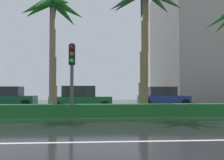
% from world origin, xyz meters
% --- Properties ---
extents(ground_plane, '(90.00, 42.00, 0.10)m').
position_xyz_m(ground_plane, '(0.00, 9.00, -0.05)').
color(ground_plane, black).
extents(palm_tree_centre, '(3.66, 3.75, 6.57)m').
position_xyz_m(palm_tree_centre, '(2.90, 7.88, 5.47)').
color(palm_tree_centre, '#7C6348').
rests_on(palm_tree_centre, median_strip).
extents(palm_tree_centre_right, '(4.29, 4.35, 7.23)m').
position_xyz_m(palm_tree_centre_right, '(7.90, 7.67, 5.91)').
color(palm_tree_centre_right, brown).
rests_on(palm_tree_centre_right, median_strip).
extents(traffic_signal_median_right, '(0.28, 0.43, 3.50)m').
position_xyz_m(traffic_signal_median_right, '(4.09, 6.57, 2.56)').
color(traffic_signal_median_right, '#4C4C47').
rests_on(traffic_signal_median_right, median_strip).
extents(car_in_traffic_second, '(4.30, 2.02, 1.72)m').
position_xyz_m(car_in_traffic_second, '(-2.03, 15.06, 0.83)').
color(car_in_traffic_second, '#195133').
rests_on(car_in_traffic_second, ground_plane).
extents(car_in_traffic_third, '(4.30, 2.02, 1.72)m').
position_xyz_m(car_in_traffic_third, '(4.13, 12.13, 0.83)').
color(car_in_traffic_third, '#195133').
rests_on(car_in_traffic_third, ground_plane).
extents(car_in_traffic_fourth, '(4.30, 2.02, 1.72)m').
position_xyz_m(car_in_traffic_fourth, '(11.05, 15.28, 0.83)').
color(car_in_traffic_fourth, navy).
rests_on(car_in_traffic_fourth, ground_plane).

